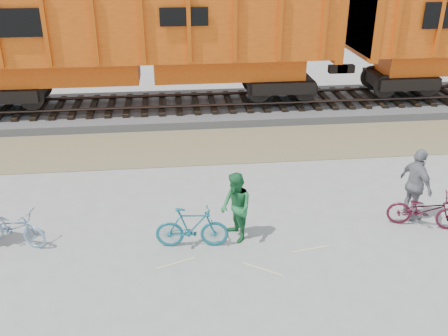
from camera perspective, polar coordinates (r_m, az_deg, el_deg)
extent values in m
plane|color=#9E9E99|center=(11.55, -0.61, -8.19)|extent=(120.00, 120.00, 0.00)
cube|color=#887A54|center=(16.39, -2.52, 2.51)|extent=(120.00, 3.00, 0.02)
cube|color=slate|center=(19.61, -3.24, 6.86)|extent=(120.00, 4.00, 0.30)
cube|color=black|center=(20.31, -22.01, 6.30)|extent=(0.22, 2.60, 0.12)
cube|color=black|center=(19.55, -3.26, 7.44)|extent=(0.22, 2.60, 0.12)
cube|color=black|center=(20.89, 15.01, 7.80)|extent=(0.22, 2.60, 0.12)
cylinder|color=#382821|center=(18.83, -3.14, 7.12)|extent=(120.00, 0.12, 0.12)
cylinder|color=#382821|center=(20.20, -3.38, 8.39)|extent=(120.00, 0.12, 0.12)
cube|color=black|center=(19.37, -8.66, 8.82)|extent=(11.20, 2.20, 0.80)
cube|color=orange|center=(19.15, -8.83, 11.26)|extent=(11.76, 1.65, 0.90)
cube|color=orange|center=(18.81, -9.19, 16.43)|extent=(14.00, 3.00, 2.60)
cube|color=#C34A0C|center=(19.70, 12.03, 16.91)|extent=(0.30, 3.06, 3.10)
cube|color=black|center=(17.92, -23.43, 14.96)|extent=(2.20, 0.04, 0.90)
cube|color=#C34A0C|center=(20.13, 15.71, 16.71)|extent=(0.30, 3.06, 3.10)
imported|color=#7CA5CB|center=(12.14, -23.00, -6.23)|extent=(1.74, 1.15, 0.87)
imported|color=#15687A|center=(11.09, -3.68, -6.80)|extent=(1.65, 0.60, 0.97)
imported|color=#481021|center=(12.73, 21.92, -4.46)|extent=(1.78, 1.12, 0.88)
imported|color=#23733C|center=(11.17, 1.36, -4.54)|extent=(0.83, 0.94, 1.63)
imported|color=gray|center=(12.78, 21.08, -1.80)|extent=(0.66, 1.14, 1.82)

